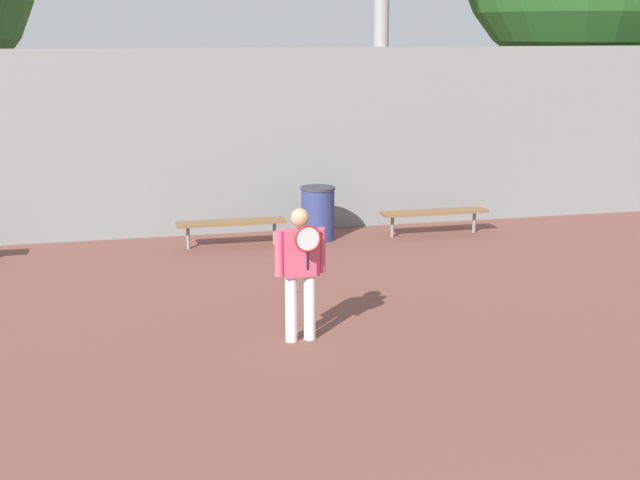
# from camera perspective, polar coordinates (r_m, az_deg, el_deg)

# --- Properties ---
(tennis_player) EXTENTS (0.61, 0.43, 1.60)m
(tennis_player) POSITION_cam_1_polar(r_m,az_deg,el_deg) (10.37, -1.26, -1.66)
(tennis_player) COLOR silver
(tennis_player) RESTS_ON ground_plane
(bench_courtside_near) EXTENTS (1.84, 0.40, 0.44)m
(bench_courtside_near) POSITION_cam_1_polar(r_m,az_deg,el_deg) (15.11, -5.69, 1.06)
(bench_courtside_near) COLOR brown
(bench_courtside_near) RESTS_ON ground_plane
(bench_courtside_far) EXTENTS (1.94, 0.40, 0.44)m
(bench_courtside_far) POSITION_cam_1_polar(r_m,az_deg,el_deg) (16.01, 7.31, 1.73)
(bench_courtside_far) COLOR brown
(bench_courtside_far) RESTS_ON ground_plane
(trash_bin) EXTENTS (0.61, 0.61, 0.93)m
(trash_bin) POSITION_cam_1_polar(r_m,az_deg,el_deg) (15.51, -0.14, 1.72)
(trash_bin) COLOR navy
(trash_bin) RESTS_ON ground_plane
(back_fence) EXTENTS (26.83, 0.06, 3.28)m
(back_fence) POSITION_cam_1_polar(r_m,az_deg,el_deg) (16.09, -2.12, 6.37)
(back_fence) COLOR gray
(back_fence) RESTS_ON ground_plane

